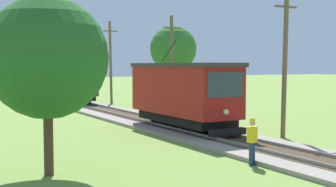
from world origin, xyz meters
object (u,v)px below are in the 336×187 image
Objects in this scene: red_tram at (183,92)px; utility_pole_mid at (172,65)px; utility_pole_far at (111,62)px; tree_right_near at (173,49)px; second_worker at (236,115)px; tree_left_near at (47,58)px; utility_pole_distant at (63,64)px; freight_car at (77,88)px; utility_pole_near_tram at (285,62)px; track_worker at (252,139)px.

utility_pole_mid is at bearing 64.98° from red_tram.
tree_right_near is at bearing 38.91° from utility_pole_far.
utility_pole_far reaches higher than utility_pole_mid.
tree_left_near is (-11.30, -4.51, 2.96)m from second_worker.
utility_pole_distant reaches higher than second_worker.
freight_car is at bearing 176.25° from utility_pole_far.
freight_car is at bearing 90.01° from red_tram.
tree_left_near is (-12.47, -41.40, 0.06)m from utility_pole_distant.
utility_pole_far is 0.90× the size of tree_right_near.
utility_pole_near_tram is 39.28m from utility_pole_distant.
tree_right_near reaches higher than red_tram.
utility_pole_far is at bearing -3.75° from freight_car.
utility_pole_mid is 25.53m from tree_right_near.
utility_pole_near_tram is 1.25× the size of tree_left_near.
tree_right_near is (25.11, 35.75, 1.84)m from tree_left_near.
freight_car is 12.74m from utility_pole_mid.
track_worker is at bearing -97.23° from utility_pole_distant.
freight_car is 0.69× the size of utility_pole_distant.
utility_pole_near_tram is at bearing -137.89° from second_worker.
utility_pole_near_tram reaches higher than tree_left_near.
freight_car is 0.72× the size of utility_pole_mid.
tree_left_near is (-12.47, -25.56, -0.08)m from utility_pole_far.
utility_pole_distant is at bearing 90.00° from utility_pole_far.
freight_car is 4.12m from utility_pole_far.
track_worker and second_worker have the same top height.
tree_left_near is 43.73m from tree_right_near.
track_worker is 42.26m from tree_right_near.
tree_right_near is (12.63, 22.10, 2.05)m from utility_pole_mid.
second_worker is 0.20× the size of tree_right_near.
red_tram is at bearing 35.76° from tree_left_near.
freight_car is 2.91× the size of track_worker.
tree_left_near is at bearing 127.80° from second_worker.
tree_right_near is at bearing 60.24° from utility_pole_mid.
freight_car is 2.91× the size of second_worker.
track_worker is at bearing -104.35° from red_tram.
utility_pole_mid reaches higher than freight_car.
utility_pole_distant is 4.25× the size of second_worker.
utility_pole_distant is (3.29, 34.78, 1.69)m from red_tram.
freight_car is at bearing -101.89° from utility_pole_distant.
utility_pole_far is 15.84m from utility_pole_distant.
utility_pole_mid is at bearing 8.70° from second_worker.
freight_car is 0.59× the size of tree_right_near.
second_worker is at bearing 125.27° from track_worker.
tree_left_near is at bearing -106.77° from utility_pole_distant.
tree_left_near reaches higher than red_tram.
second_worker is at bearing -84.32° from freight_car.
utility_pole_distant reaches higher than utility_pole_mid.
red_tram reaches higher than track_worker.
red_tram is at bearing -115.02° from utility_pole_mid.
freight_car is 0.87× the size of tree_left_near.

